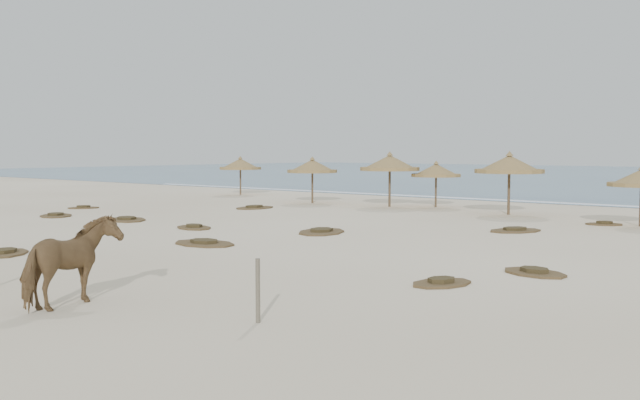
# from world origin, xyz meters

# --- Properties ---
(ground) EXTENTS (160.00, 160.00, 0.00)m
(ground) POSITION_xyz_m (0.00, 0.00, 0.00)
(ground) COLOR beige
(ground) RESTS_ON ground
(foam_line) EXTENTS (70.00, 0.60, 0.01)m
(foam_line) POSITION_xyz_m (0.00, 26.00, 0.00)
(foam_line) COLOR white
(foam_line) RESTS_ON ground
(palapa_0) EXTENTS (2.91, 2.91, 2.66)m
(palapa_0) POSITION_xyz_m (-18.62, 19.59, 2.07)
(palapa_0) COLOR #4E3E28
(palapa_0) RESTS_ON ground
(palapa_1) EXTENTS (3.70, 3.70, 2.70)m
(palapa_1) POSITION_xyz_m (-9.86, 16.92, 2.09)
(palapa_1) COLOR #4E3E28
(palapa_1) RESTS_ON ground
(palapa_2) EXTENTS (4.12, 4.12, 3.00)m
(palapa_2) POSITION_xyz_m (-4.95, 17.60, 2.32)
(palapa_2) COLOR #4E3E28
(palapa_2) RESTS_ON ground
(palapa_3) EXTENTS (3.50, 3.50, 2.50)m
(palapa_3) POSITION_xyz_m (-2.87, 18.95, 1.94)
(palapa_3) COLOR #4E3E28
(palapa_3) RESTS_ON ground
(palapa_4) EXTENTS (3.78, 3.78, 3.02)m
(palapa_4) POSITION_xyz_m (2.10, 17.25, 2.34)
(palapa_4) COLOR #4E3E28
(palapa_4) RESTS_ON ground
(horse) EXTENTS (1.46, 2.25, 1.75)m
(horse) POSITION_xyz_m (4.26, -6.87, 0.88)
(horse) COLOR brown
(horse) RESTS_ON ground
(fence_post_far) EXTENTS (0.10, 0.10, 1.15)m
(fence_post_far) POSITION_xyz_m (7.99, -5.48, 0.57)
(fence_post_far) COLOR #665D4C
(fence_post_far) RESTS_ON ground
(scrub_0) EXTENTS (2.60, 2.37, 0.16)m
(scrub_0) POSITION_xyz_m (-13.56, 3.00, 0.05)
(scrub_0) COLOR brown
(scrub_0) RESTS_ON ground
(scrub_1) EXTENTS (2.89, 2.50, 0.16)m
(scrub_1) POSITION_xyz_m (-9.43, 3.97, 0.05)
(scrub_1) COLOR brown
(scrub_1) RESTS_ON ground
(scrub_2) EXTENTS (2.18, 1.77, 0.16)m
(scrub_2) POSITION_xyz_m (-4.72, 3.77, 0.05)
(scrub_2) COLOR brown
(scrub_2) RESTS_ON ground
(scrub_3) EXTENTS (2.48, 2.94, 0.16)m
(scrub_3) POSITION_xyz_m (0.04, 5.84, 0.05)
(scrub_3) COLOR brown
(scrub_3) RESTS_ON ground
(scrub_4) EXTENTS (1.98, 1.57, 0.16)m
(scrub_4) POSITION_xyz_m (9.72, 2.41, 0.05)
(scrub_4) COLOR brown
(scrub_4) RESTS_ON ground
(scrub_6) EXTENTS (1.75, 2.53, 0.16)m
(scrub_6) POSITION_xyz_m (-9.74, 12.11, 0.05)
(scrub_6) COLOR brown
(scrub_6) RESTS_ON ground
(scrub_7) EXTENTS (2.18, 2.57, 0.16)m
(scrub_7) POSITION_xyz_m (5.37, 10.83, 0.05)
(scrub_7) COLOR brown
(scrub_7) RESTS_ON ground
(scrub_8) EXTENTS (1.73, 1.92, 0.16)m
(scrub_8) POSITION_xyz_m (-16.62, 6.32, 0.05)
(scrub_8) COLOR brown
(scrub_8) RESTS_ON ground
(scrub_9) EXTENTS (2.36, 1.55, 0.16)m
(scrub_9) POSITION_xyz_m (-0.78, 0.88, 0.05)
(scrub_9) COLOR brown
(scrub_9) RESTS_ON ground
(scrub_10) EXTENTS (1.76, 1.55, 0.16)m
(scrub_10) POSITION_xyz_m (7.17, 15.35, 0.05)
(scrub_10) COLOR brown
(scrub_10) RESTS_ON ground
(scrub_11) EXTENTS (2.25, 2.17, 0.16)m
(scrub_11) POSITION_xyz_m (-3.58, -4.33, 0.05)
(scrub_11) COLOR brown
(scrub_11) RESTS_ON ground
(scrub_12) EXTENTS (1.43, 1.80, 0.16)m
(scrub_12) POSITION_xyz_m (8.66, -0.26, 0.05)
(scrub_12) COLOR brown
(scrub_12) RESTS_ON ground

